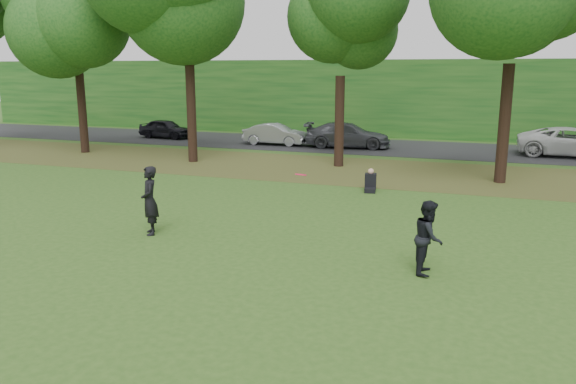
# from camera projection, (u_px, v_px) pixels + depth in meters

# --- Properties ---
(ground) EXTENTS (120.00, 120.00, 0.00)m
(ground) POSITION_uv_depth(u_px,v_px,m) (314.00, 276.00, 12.27)
(ground) COLOR #294B17
(ground) RESTS_ON ground
(leaf_litter) EXTENTS (60.00, 7.00, 0.01)m
(leaf_litter) POSITION_uv_depth(u_px,v_px,m) (401.00, 173.00, 24.24)
(leaf_litter) COLOR #4E3A1C
(leaf_litter) RESTS_ON ground
(street) EXTENTS (70.00, 7.00, 0.02)m
(street) POSITION_uv_depth(u_px,v_px,m) (421.00, 149.00, 31.61)
(street) COLOR black
(street) RESTS_ON ground
(far_hedge) EXTENTS (70.00, 3.00, 5.00)m
(far_hedge) POSITION_uv_depth(u_px,v_px,m) (434.00, 99.00, 36.60)
(far_hedge) COLOR #134416
(far_hedge) RESTS_ON ground
(player_left) EXTENTS (0.76, 0.82, 1.88)m
(player_left) POSITION_uv_depth(u_px,v_px,m) (150.00, 201.00, 15.17)
(player_left) COLOR black
(player_left) RESTS_ON ground
(player_right) EXTENTS (0.63, 0.81, 1.65)m
(player_right) POSITION_uv_depth(u_px,v_px,m) (429.00, 237.00, 12.27)
(player_right) COLOR black
(player_right) RESTS_ON ground
(parked_cars) EXTENTS (38.46, 3.07, 1.48)m
(parked_cars) POSITION_uv_depth(u_px,v_px,m) (466.00, 139.00, 30.06)
(parked_cars) COLOR black
(parked_cars) RESTS_ON street
(frisbee) EXTENTS (0.34, 0.34, 0.08)m
(frisbee) POSITION_uv_depth(u_px,v_px,m) (301.00, 175.00, 12.97)
(frisbee) COLOR #F41447
(frisbee) RESTS_ON ground
(seated_person) EXTENTS (0.52, 0.79, 0.83)m
(seated_person) POSITION_uv_depth(u_px,v_px,m) (370.00, 183.00, 20.71)
(seated_person) COLOR black
(seated_person) RESTS_ON ground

